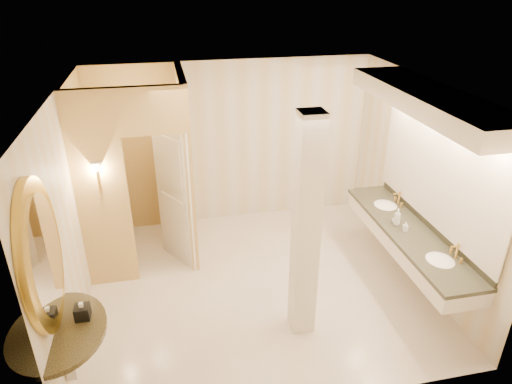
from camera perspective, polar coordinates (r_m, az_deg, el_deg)
floor at (r=6.45m, az=0.18°, el=-11.44°), size 4.50×4.50×0.00m
ceiling at (r=5.26m, az=0.22°, el=12.56°), size 4.50×4.50×0.00m
wall_back at (r=7.53m, az=-2.99°, el=6.06°), size 4.50×0.02×2.70m
wall_front at (r=4.10m, az=6.18°, el=-13.15°), size 4.50×0.02×2.70m
wall_left at (r=5.75m, az=-22.34°, el=-2.71°), size 0.02×4.00×2.70m
wall_right at (r=6.53m, az=19.89°, el=1.19°), size 0.02×4.00×2.70m
toilet_closet at (r=6.49m, az=-11.43°, el=2.46°), size 1.50×1.55×2.70m
wall_sconce at (r=5.92m, az=-19.28°, el=2.77°), size 0.14×0.14×0.42m
vanity at (r=5.98m, az=19.96°, el=1.81°), size 0.75×2.80×2.09m
console_shelf at (r=4.58m, az=-24.45°, el=-10.99°), size 1.12×1.12×2.01m
pillar at (r=5.05m, az=6.24°, el=-4.84°), size 0.27×0.27×2.70m
tissue_box at (r=4.87m, az=-20.87°, el=-13.86°), size 0.14×0.14×0.14m
toilet at (r=7.64m, az=-17.03°, el=-3.23°), size 0.46×0.70×0.67m
soap_bottle_a at (r=6.21m, az=18.18°, el=-4.14°), size 0.07×0.07×0.13m
soap_bottle_b at (r=6.36m, az=17.04°, el=-3.29°), size 0.09×0.09×0.12m
soap_bottle_c at (r=6.30m, az=17.25°, el=-2.99°), size 0.12×0.12×0.23m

